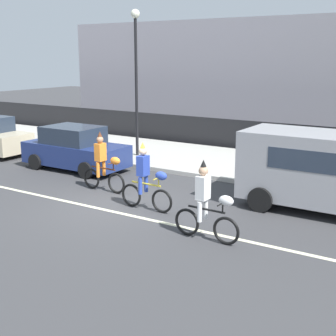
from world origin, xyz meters
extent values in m
plane|color=#38383A|center=(0.00, 0.00, 0.00)|extent=(80.00, 80.00, 0.00)
cube|color=beige|center=(0.00, -0.50, 0.00)|extent=(36.00, 0.14, 0.01)
cube|color=#ADAAA3|center=(0.00, 6.50, 0.07)|extent=(60.00, 5.00, 0.15)
cube|color=black|center=(0.00, 9.40, 0.70)|extent=(40.00, 0.08, 1.40)
cube|color=#99939E|center=(-0.17, 18.00, 3.12)|extent=(28.00, 8.00, 6.24)
torus|color=black|center=(-0.74, 0.95, 0.33)|extent=(0.67, 0.09, 0.67)
torus|color=black|center=(-1.79, 0.98, 0.33)|extent=(0.67, 0.09, 0.67)
cylinder|color=#4C2614|center=(-1.26, 0.97, 0.75)|extent=(0.97, 0.08, 0.05)
cylinder|color=#4C2614|center=(-1.41, 0.97, 0.84)|extent=(0.04, 0.04, 0.18)
cylinder|color=#4C2614|center=(-0.84, 0.95, 0.86)|extent=(0.04, 0.04, 0.23)
cylinder|color=#4C2614|center=(-0.84, 0.95, 0.98)|extent=(0.05, 0.50, 0.03)
ellipsoid|color=orange|center=(-0.76, 0.95, 1.05)|extent=(0.37, 0.21, 0.24)
cube|color=orange|center=(-1.36, 0.97, 1.26)|extent=(0.25, 0.33, 0.56)
sphere|color=#9E7051|center=(-1.36, 0.97, 1.66)|extent=(0.22, 0.22, 0.22)
cone|color=#4C2614|center=(-1.36, 0.97, 1.84)|extent=(0.14, 0.14, 0.16)
cylinder|color=orange|center=(-1.37, 0.83, 0.71)|extent=(0.11, 0.11, 0.48)
cylinder|color=orange|center=(-1.36, 1.11, 0.71)|extent=(0.11, 0.11, 0.48)
torus|color=black|center=(1.49, 0.15, 0.33)|extent=(0.67, 0.08, 0.67)
torus|color=black|center=(0.44, 0.16, 0.33)|extent=(0.67, 0.08, 0.67)
cylinder|color=gold|center=(0.96, 0.16, 0.75)|extent=(0.97, 0.06, 0.05)
cylinder|color=gold|center=(0.81, 0.16, 0.84)|extent=(0.04, 0.04, 0.18)
cylinder|color=gold|center=(1.38, 0.15, 0.86)|extent=(0.04, 0.04, 0.23)
cylinder|color=gold|center=(1.38, 0.15, 0.98)|extent=(0.04, 0.50, 0.03)
ellipsoid|color=#2D47B2|center=(1.47, 0.15, 1.05)|extent=(0.36, 0.20, 0.24)
cube|color=#2D47B2|center=(0.86, 0.16, 1.26)|extent=(0.24, 0.32, 0.56)
sphere|color=beige|center=(0.86, 0.16, 1.66)|extent=(0.22, 0.22, 0.22)
cone|color=gold|center=(0.86, 0.16, 1.84)|extent=(0.14, 0.14, 0.16)
cylinder|color=#2D47B2|center=(0.86, 0.02, 0.71)|extent=(0.11, 0.11, 0.48)
cylinder|color=#2D47B2|center=(0.86, 0.30, 0.71)|extent=(0.11, 0.11, 0.48)
torus|color=black|center=(3.95, -0.94, 0.33)|extent=(0.67, 0.09, 0.67)
torus|color=black|center=(2.90, -0.91, 0.33)|extent=(0.67, 0.09, 0.67)
cylinder|color=black|center=(3.42, -0.92, 0.75)|extent=(0.97, 0.08, 0.05)
cylinder|color=black|center=(3.27, -0.92, 0.84)|extent=(0.04, 0.04, 0.18)
cylinder|color=black|center=(3.84, -0.94, 0.86)|extent=(0.04, 0.04, 0.23)
cylinder|color=black|center=(3.84, -0.94, 0.98)|extent=(0.05, 0.50, 0.03)
ellipsoid|color=white|center=(3.93, -0.94, 1.05)|extent=(0.37, 0.21, 0.24)
cube|color=white|center=(3.32, -0.92, 1.26)|extent=(0.25, 0.33, 0.56)
sphere|color=tan|center=(3.32, -0.92, 1.66)|extent=(0.22, 0.22, 0.22)
cone|color=black|center=(3.32, -0.92, 1.84)|extent=(0.14, 0.14, 0.16)
cylinder|color=white|center=(3.32, -1.06, 0.71)|extent=(0.11, 0.11, 0.48)
cylinder|color=white|center=(3.33, -0.78, 0.71)|extent=(0.11, 0.11, 0.48)
cube|color=#99999E|center=(5.44, 2.70, 1.23)|extent=(5.00, 2.00, 1.90)
cylinder|color=black|center=(3.74, 1.70, 0.35)|extent=(0.70, 0.22, 0.70)
cylinder|color=black|center=(3.74, 3.70, 0.35)|extent=(0.70, 0.22, 0.70)
cube|color=navy|center=(-4.07, 2.69, 0.60)|extent=(4.10, 1.72, 0.80)
cube|color=#232D3D|center=(-4.17, 2.69, 1.32)|extent=(2.10, 1.58, 0.64)
cylinder|color=black|center=(-2.79, 1.83, 0.30)|extent=(0.60, 0.20, 0.60)
cylinder|color=black|center=(-2.79, 3.55, 0.30)|extent=(0.60, 0.20, 0.60)
cylinder|color=black|center=(-5.34, 1.83, 0.30)|extent=(0.60, 0.20, 0.60)
cylinder|color=black|center=(-5.34, 3.55, 0.30)|extent=(0.60, 0.20, 0.60)
cylinder|color=black|center=(-8.11, 3.64, 0.30)|extent=(0.60, 0.20, 0.60)
cylinder|color=black|center=(-3.21, 5.48, 2.90)|extent=(0.12, 0.12, 5.50)
sphere|color=#EAEACC|center=(-3.21, 5.48, 5.83)|extent=(0.36, 0.36, 0.36)
cylinder|color=#33333D|center=(3.87, 5.32, 0.57)|extent=(0.20, 0.20, 0.85)
cube|color=#AD1E1E|center=(3.87, 5.32, 1.28)|extent=(0.32, 0.20, 0.56)
sphere|color=beige|center=(3.87, 5.32, 1.67)|extent=(0.20, 0.20, 0.20)
camera|label=1|loc=(8.18, -10.12, 4.21)|focal=50.00mm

